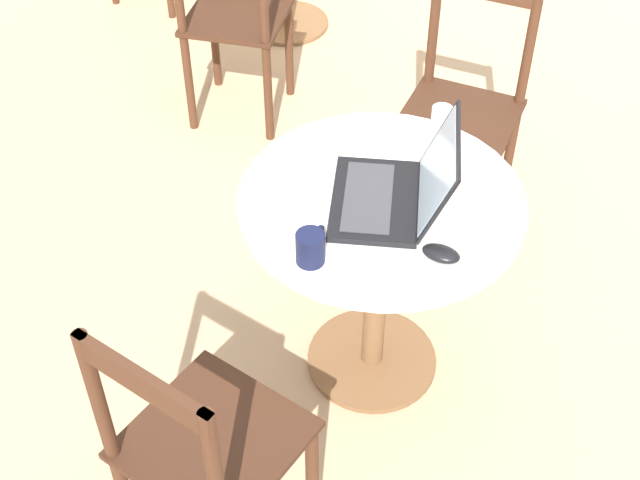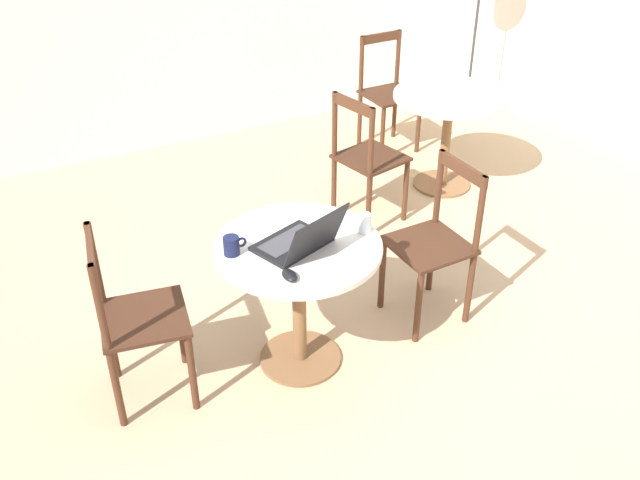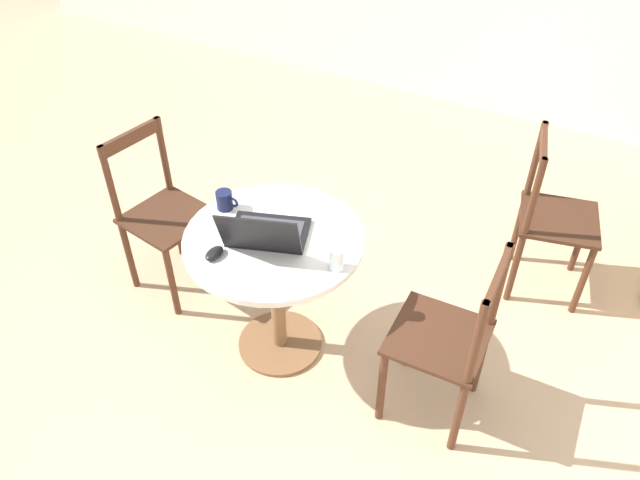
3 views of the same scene
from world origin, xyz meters
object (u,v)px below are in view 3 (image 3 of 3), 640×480
at_px(drinking_glass, 337,259).
at_px(cafe_table_near, 275,263).
at_px(chair_near_right, 448,341).
at_px(mouse, 214,253).
at_px(laptop, 266,233).
at_px(chair_mid_left, 551,218).
at_px(mug, 225,200).
at_px(chair_near_left, 162,215).

bearing_deg(drinking_glass, cafe_table_near, 171.85).
distance_m(chair_near_right, drinking_glass, 0.59).
bearing_deg(cafe_table_near, mouse, -124.13).
bearing_deg(cafe_table_near, laptop, -105.63).
xyz_separation_m(chair_mid_left, mug, (-1.33, -1.00, 0.31)).
relative_size(chair_near_right, chair_near_left, 1.00).
distance_m(chair_near_left, drinking_glass, 1.17).
bearing_deg(mouse, drinking_glass, 20.18).
bearing_deg(drinking_glass, chair_mid_left, 58.17).
height_order(cafe_table_near, laptop, laptop).
distance_m(chair_near_right, mouse, 1.05).
height_order(mouse, drinking_glass, drinking_glass).
distance_m(chair_near_left, laptop, 0.85).
height_order(chair_near_right, mouse, chair_near_right).
xyz_separation_m(chair_near_left, drinking_glass, (1.12, -0.18, 0.31)).
height_order(chair_near_left, drinking_glass, chair_near_left).
height_order(cafe_table_near, chair_near_right, chair_near_right).
xyz_separation_m(chair_near_left, laptop, (0.77, -0.18, 0.31)).
xyz_separation_m(chair_near_right, chair_near_left, (-1.61, 0.11, 0.00)).
bearing_deg(mug, drinking_glass, -10.61).
bearing_deg(chair_near_left, mug, -7.50).
height_order(chair_near_left, chair_mid_left, same).
distance_m(cafe_table_near, mouse, 0.32).
bearing_deg(chair_near_right, cafe_table_near, -178.52).
bearing_deg(chair_mid_left, cafe_table_near, -133.86).
bearing_deg(mug, chair_near_left, 172.50).
xyz_separation_m(cafe_table_near, mouse, (-0.15, -0.23, 0.17)).
bearing_deg(chair_near_right, mouse, -165.85).
bearing_deg(cafe_table_near, drinking_glass, -8.15).
height_order(chair_near_right, chair_near_left, same).
distance_m(chair_near_left, mug, 0.57).
xyz_separation_m(chair_near_right, mug, (-1.14, 0.05, 0.31)).
bearing_deg(mug, cafe_table_near, -13.27).
xyz_separation_m(chair_mid_left, mouse, (-1.18, -1.30, 0.28)).
xyz_separation_m(mouse, mug, (-0.15, 0.30, 0.03)).
relative_size(cafe_table_near, chair_mid_left, 0.88).
bearing_deg(chair_near_right, drinking_glass, -172.07).
bearing_deg(cafe_table_near, chair_near_left, 170.24).
relative_size(chair_near_left, laptop, 2.12).
relative_size(cafe_table_near, chair_near_left, 0.88).
distance_m(chair_near_right, mug, 1.18).
xyz_separation_m(laptop, drinking_glass, (0.35, -0.01, 0.00)).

